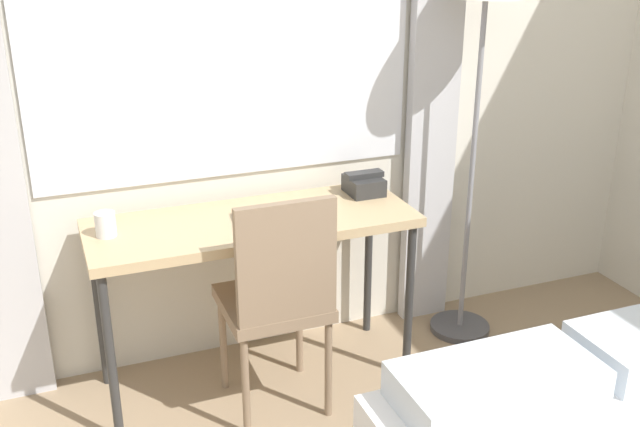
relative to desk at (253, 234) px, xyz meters
name	(u,v)px	position (x,y,z in m)	size (l,w,h in m)	color
wall_back_with_window	(252,54)	(0.12, 0.32, 0.67)	(4.95, 0.13, 2.70)	silver
desk	(253,234)	(0.00, 0.00, 0.00)	(1.32, 0.50, 0.76)	tan
desk_chair	(278,293)	(0.02, -0.25, -0.15)	(0.40, 0.40, 0.95)	#8C7259
telephone	(364,184)	(0.54, 0.11, 0.11)	(0.17, 0.17, 0.10)	#2D2D2D
book	(269,216)	(0.06, -0.03, 0.08)	(0.29, 0.19, 0.02)	navy
mug	(106,224)	(-0.57, 0.03, 0.11)	(0.08, 0.08, 0.10)	white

